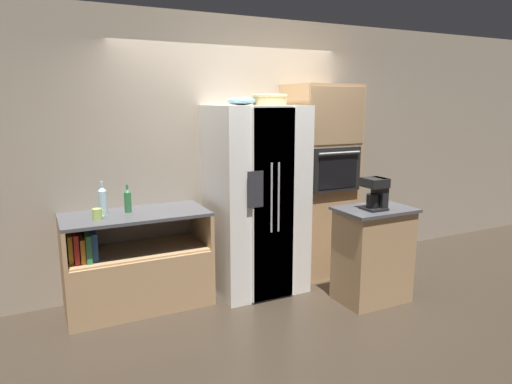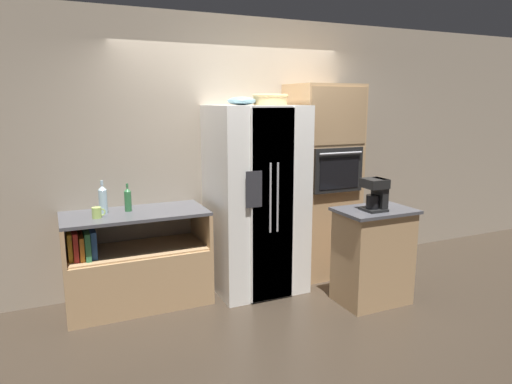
{
  "view_description": "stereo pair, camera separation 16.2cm",
  "coord_description": "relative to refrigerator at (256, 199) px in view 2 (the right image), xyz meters",
  "views": [
    {
      "loc": [
        -1.95,
        -4.07,
        1.93
      ],
      "look_at": [
        0.04,
        -0.07,
        1.04
      ],
      "focal_mm": 32.0,
      "sensor_mm": 36.0,
      "label": 1
    },
    {
      "loc": [
        -1.8,
        -4.14,
        1.93
      ],
      "look_at": [
        0.04,
        -0.07,
        1.04
      ],
      "focal_mm": 32.0,
      "sensor_mm": 36.0,
      "label": 2
    }
  ],
  "objects": [
    {
      "name": "coffee_maker",
      "position": [
        0.84,
        -0.84,
        0.15
      ],
      "size": [
        0.2,
        0.2,
        0.3
      ],
      "color": "black",
      "rests_on": "island_counter"
    },
    {
      "name": "ground_plane",
      "position": [
        -0.08,
        -0.02,
        -0.95
      ],
      "size": [
        20.0,
        20.0,
        0.0
      ],
      "primitive_type": "plane",
      "color": "#382D23"
    },
    {
      "name": "fruit_bowl",
      "position": [
        -0.15,
        0.01,
        0.99
      ],
      "size": [
        0.28,
        0.28,
        0.08
      ],
      "color": "#668C99",
      "rests_on": "refrigerator"
    },
    {
      "name": "refrigerator",
      "position": [
        0.0,
        0.0,
        0.0
      ],
      "size": [
        0.89,
        0.83,
        1.9
      ],
      "color": "white",
      "rests_on": "ground_plane"
    },
    {
      "name": "counter_left",
      "position": [
        -1.22,
        0.08,
        -0.61
      ],
      "size": [
        1.32,
        0.63,
        0.91
      ],
      "color": "tan",
      "rests_on": "ground_plane"
    },
    {
      "name": "island_counter",
      "position": [
        0.88,
        -0.8,
        -0.48
      ],
      "size": [
        0.72,
        0.5,
        0.93
      ],
      "color": "tan",
      "rests_on": "ground_plane"
    },
    {
      "name": "wicker_basket",
      "position": [
        0.17,
        0.02,
        1.01
      ],
      "size": [
        0.36,
        0.36,
        0.11
      ],
      "color": "tan",
      "rests_on": "refrigerator"
    },
    {
      "name": "wall_oven",
      "position": [
        0.84,
        0.09,
        0.11
      ],
      "size": [
        0.71,
        0.67,
        2.11
      ],
      "color": "tan",
      "rests_on": "ground_plane"
    },
    {
      "name": "bottle_short",
      "position": [
        -1.47,
        0.15,
        0.1
      ],
      "size": [
        0.08,
        0.08,
        0.31
      ],
      "color": "silver",
      "rests_on": "counter_left"
    },
    {
      "name": "mug",
      "position": [
        -1.55,
        0.01,
        0.01
      ],
      "size": [
        0.12,
        0.08,
        0.1
      ],
      "color": "#B2D166",
      "rests_on": "counter_left"
    },
    {
      "name": "wall_back",
      "position": [
        -0.08,
        0.43,
        0.45
      ],
      "size": [
        12.0,
        0.06,
        2.8
      ],
      "color": "tan",
      "rests_on": "ground_plane"
    },
    {
      "name": "bottle_tall",
      "position": [
        -1.25,
        0.16,
        0.08
      ],
      "size": [
        0.07,
        0.07,
        0.26
      ],
      "color": "#33723F",
      "rests_on": "counter_left"
    }
  ]
}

